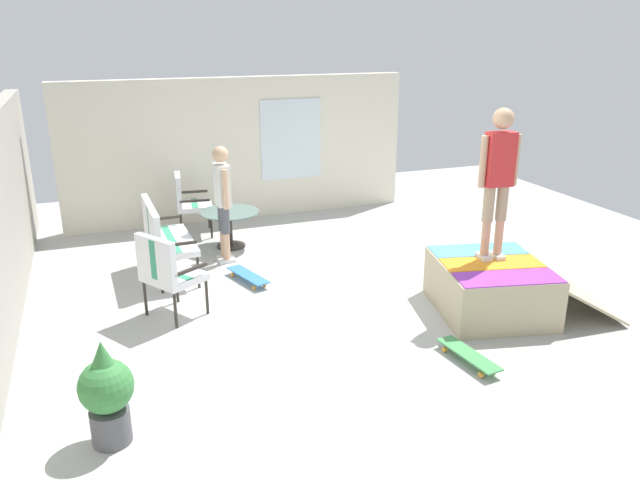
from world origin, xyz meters
TOP-DOWN VIEW (x-y plane):
  - ground_plane at (0.00, 0.00)m, footprint 12.00×12.00m
  - house_facade at (3.80, 0.49)m, footprint 0.23×6.00m
  - skate_ramp at (-1.07, -1.36)m, footprint 1.75×2.26m
  - patio_bench at (1.42, 2.16)m, footprint 1.26×0.58m
  - patio_chair_near_house at (3.11, 1.56)m, footprint 0.68×0.62m
  - patio_chair_by_wall at (0.08, 2.28)m, footprint 0.82×0.79m
  - patio_table at (2.27, 1.05)m, footprint 0.90×0.90m
  - person_watching at (1.71, 1.26)m, footprint 0.48×0.25m
  - person_skater at (-0.93, -1.39)m, footprint 0.27×0.48m
  - skateboard_by_bench at (0.82, 1.15)m, footprint 0.82×0.43m
  - skateboard_spare at (-2.02, -0.43)m, footprint 0.82×0.30m
  - potted_plant at (-2.09, 3.03)m, footprint 0.44×0.44m

SIDE VIEW (x-z plane):
  - ground_plane at x=0.00m, z-range -0.10..0.00m
  - skateboard_by_bench at x=0.82m, z-range 0.03..0.14m
  - skateboard_spare at x=-2.02m, z-range 0.03..0.14m
  - skate_ramp at x=-1.07m, z-range 0.00..0.62m
  - patio_table at x=2.27m, z-range 0.12..0.69m
  - potted_plant at x=-2.09m, z-range 0.01..0.93m
  - patio_chair_near_house at x=3.11m, z-range 0.10..1.12m
  - patio_chair_by_wall at x=0.08m, z-range 0.10..1.12m
  - patio_bench at x=1.42m, z-range 0.11..1.13m
  - person_watching at x=1.71m, z-range 0.14..1.82m
  - house_facade at x=3.80m, z-range 0.00..2.44m
  - person_skater at x=-0.93m, z-range 0.78..2.54m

